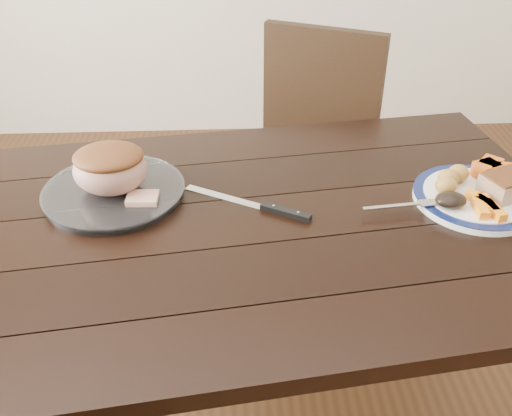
{
  "coord_description": "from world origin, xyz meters",
  "views": [
    {
      "loc": [
        0.03,
        -1.03,
        1.48
      ],
      "look_at": [
        0.08,
        -0.02,
        0.8
      ],
      "focal_mm": 40.0,
      "sensor_mm": 36.0,
      "label": 1
    }
  ],
  "objects_px": {
    "carving_knife": "(270,208)",
    "serving_platter": "(114,193)",
    "fork": "(407,205)",
    "dinner_plate": "(475,198)",
    "pork_slice": "(506,186)",
    "dining_table": "(221,256)",
    "chair_far": "(309,152)",
    "roast_joint": "(110,170)"
  },
  "relations": [
    {
      "from": "carving_knife",
      "to": "serving_platter",
      "type": "bearing_deg",
      "value": -162.89
    },
    {
      "from": "fork",
      "to": "dinner_plate",
      "type": "bearing_deg",
      "value": 6.54
    },
    {
      "from": "dinner_plate",
      "to": "pork_slice",
      "type": "xyz_separation_m",
      "value": [
        0.06,
        -0.01,
        0.04
      ]
    },
    {
      "from": "pork_slice",
      "to": "carving_knife",
      "type": "xyz_separation_m",
      "value": [
        -0.55,
        -0.01,
        -0.04
      ]
    },
    {
      "from": "dining_table",
      "to": "serving_platter",
      "type": "distance_m",
      "value": 0.29
    },
    {
      "from": "chair_far",
      "to": "carving_knife",
      "type": "distance_m",
      "value": 0.75
    },
    {
      "from": "chair_far",
      "to": "dinner_plate",
      "type": "bearing_deg",
      "value": 138.43
    },
    {
      "from": "dinner_plate",
      "to": "roast_joint",
      "type": "relative_size",
      "value": 1.67
    },
    {
      "from": "dinner_plate",
      "to": "pork_slice",
      "type": "height_order",
      "value": "pork_slice"
    },
    {
      "from": "chair_far",
      "to": "fork",
      "type": "height_order",
      "value": "chair_far"
    },
    {
      "from": "dinner_plate",
      "to": "carving_knife",
      "type": "xyz_separation_m",
      "value": [
        -0.48,
        -0.02,
        -0.0
      ]
    },
    {
      "from": "roast_joint",
      "to": "carving_knife",
      "type": "relative_size",
      "value": 0.59
    },
    {
      "from": "chair_far",
      "to": "carving_knife",
      "type": "bearing_deg",
      "value": 99.44
    },
    {
      "from": "chair_far",
      "to": "serving_platter",
      "type": "distance_m",
      "value": 0.85
    },
    {
      "from": "dinner_plate",
      "to": "fork",
      "type": "relative_size",
      "value": 1.6
    },
    {
      "from": "dining_table",
      "to": "serving_platter",
      "type": "relative_size",
      "value": 5.27
    },
    {
      "from": "serving_platter",
      "to": "dinner_plate",
      "type": "bearing_deg",
      "value": -4.12
    },
    {
      "from": "pork_slice",
      "to": "roast_joint",
      "type": "distance_m",
      "value": 0.91
    },
    {
      "from": "fork",
      "to": "serving_platter",
      "type": "bearing_deg",
      "value": 164.86
    },
    {
      "from": "dinner_plate",
      "to": "roast_joint",
      "type": "bearing_deg",
      "value": 175.88
    },
    {
      "from": "chair_far",
      "to": "fork",
      "type": "relative_size",
      "value": 5.21
    },
    {
      "from": "serving_platter",
      "to": "carving_knife",
      "type": "bearing_deg",
      "value": -11.99
    },
    {
      "from": "dinner_plate",
      "to": "serving_platter",
      "type": "xyz_separation_m",
      "value": [
        -0.84,
        0.06,
        0.0
      ]
    },
    {
      "from": "carving_knife",
      "to": "dining_table",
      "type": "bearing_deg",
      "value": -130.0
    },
    {
      "from": "fork",
      "to": "roast_joint",
      "type": "height_order",
      "value": "roast_joint"
    },
    {
      "from": "carving_knife",
      "to": "fork",
      "type": "bearing_deg",
      "value": 24.57
    },
    {
      "from": "dining_table",
      "to": "pork_slice",
      "type": "height_order",
      "value": "pork_slice"
    },
    {
      "from": "roast_joint",
      "to": "pork_slice",
      "type": "bearing_deg",
      "value": -4.17
    },
    {
      "from": "dinner_plate",
      "to": "pork_slice",
      "type": "distance_m",
      "value": 0.07
    },
    {
      "from": "dinner_plate",
      "to": "serving_platter",
      "type": "relative_size",
      "value": 0.88
    },
    {
      "from": "pork_slice",
      "to": "chair_far",
      "type": "bearing_deg",
      "value": 117.84
    },
    {
      "from": "pork_slice",
      "to": "roast_joint",
      "type": "bearing_deg",
      "value": 175.83
    },
    {
      "from": "chair_far",
      "to": "fork",
      "type": "bearing_deg",
      "value": 124.28
    },
    {
      "from": "fork",
      "to": "roast_joint",
      "type": "distance_m",
      "value": 0.68
    },
    {
      "from": "chair_far",
      "to": "roast_joint",
      "type": "height_order",
      "value": "chair_far"
    },
    {
      "from": "dinner_plate",
      "to": "serving_platter",
      "type": "height_order",
      "value": "serving_platter"
    },
    {
      "from": "serving_platter",
      "to": "roast_joint",
      "type": "bearing_deg",
      "value": 180.0
    },
    {
      "from": "roast_joint",
      "to": "carving_knife",
      "type": "height_order",
      "value": "roast_joint"
    },
    {
      "from": "chair_far",
      "to": "dining_table",
      "type": "bearing_deg",
      "value": 92.26
    },
    {
      "from": "roast_joint",
      "to": "serving_platter",
      "type": "bearing_deg",
      "value": 0.0
    },
    {
      "from": "carving_knife",
      "to": "roast_joint",
      "type": "bearing_deg",
      "value": -162.89
    },
    {
      "from": "dining_table",
      "to": "pork_slice",
      "type": "bearing_deg",
      "value": 4.74
    }
  ]
}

